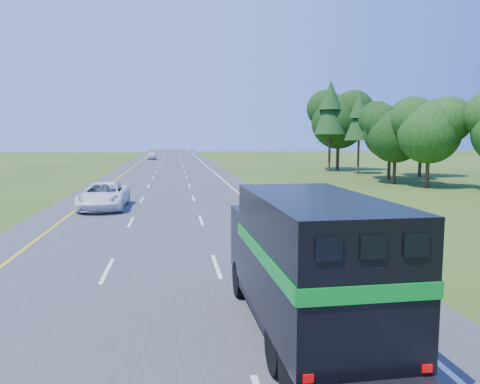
{
  "coord_description": "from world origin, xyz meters",
  "views": [
    {
      "loc": [
        0.41,
        4.38,
        4.46
      ],
      "look_at": [
        3.57,
        26.46,
        1.83
      ],
      "focal_mm": 35.0,
      "sensor_mm": 36.0,
      "label": 1
    }
  ],
  "objects": [
    {
      "name": "road",
      "position": [
        0.0,
        50.0,
        0.02
      ],
      "size": [
        15.0,
        260.0,
        0.04
      ],
      "primitive_type": "cube",
      "color": "#38383A",
      "rests_on": "ground"
    },
    {
      "name": "white_suv",
      "position": [
        -3.87,
        33.99,
        0.85
      ],
      "size": [
        2.73,
        5.85,
        1.62
      ],
      "primitive_type": "imported",
      "rotation": [
        0.0,
        0.0,
        -0.01
      ],
      "color": "white",
      "rests_on": "road"
    },
    {
      "name": "horse_truck",
      "position": [
        3.23,
        13.95,
        1.77
      ],
      "size": [
        2.44,
        7.35,
        3.23
      ],
      "rotation": [
        0.0,
        0.0,
        0.02
      ],
      "color": "black",
      "rests_on": "road"
    },
    {
      "name": "lane_markings",
      "position": [
        0.0,
        50.0,
        0.04
      ],
      "size": [
        11.15,
        260.0,
        0.01
      ],
      "color": "yellow",
      "rests_on": "road"
    },
    {
      "name": "far_car",
      "position": [
        -3.76,
        98.47,
        0.78
      ],
      "size": [
        1.87,
        4.39,
        1.48
      ],
      "primitive_type": "imported",
      "rotation": [
        0.0,
        0.0,
        0.03
      ],
      "color": "silver",
      "rests_on": "road"
    }
  ]
}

